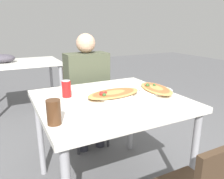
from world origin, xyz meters
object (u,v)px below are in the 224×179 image
Objects in this scene: soda_can at (66,89)px; person_seated at (87,83)px; pizza_second at (156,89)px; pizza_main at (114,94)px; chair_far_seated at (85,100)px; dining_table at (110,108)px; drink_glass at (54,112)px.

person_seated is at bearing 55.58° from soda_can.
person_seated reaches higher than pizza_second.
pizza_second is at bearing -5.97° from pizza_main.
pizza_main is (-0.05, -0.68, 0.09)m from person_seated.
chair_far_seated is at bearing -90.00° from person_seated.
dining_table is 7.51× the size of drink_glass.
person_seated reaches higher than chair_far_seated.
person_seated reaches higher than pizza_main.
drink_glass is at bearing 62.68° from chair_far_seated.
drink_glass reaches higher than chair_far_seated.
chair_far_seated is 0.81m from soda_can.
chair_far_seated is 0.25m from person_seated.
dining_table is at bearing 82.52° from person_seated.
pizza_main is at bearing 86.10° from person_seated.
person_seated is 0.79m from pizza_second.
chair_far_seated reaches higher than pizza_second.
pizza_main is 3.63× the size of soda_can.
dining_table is 2.25× the size of pizza_main.
drink_glass is at bearing -151.09° from pizza_main.
drink_glass is (-0.19, -0.43, 0.01)m from soda_can.
chair_far_seated is at bearing 86.64° from pizza_main.
dining_table is 0.70m from person_seated.
chair_far_seated is 1.25m from drink_glass.
person_seated is at bearing 90.00° from chair_far_seated.
drink_glass is at bearing 60.06° from person_seated.
soda_can reaches higher than pizza_second.
soda_can is (-0.36, -0.64, 0.35)m from chair_far_seated.
soda_can is at bearing 148.02° from dining_table.
dining_table is 0.84× the size of person_seated.
dining_table is at bearing 29.34° from drink_glass.
pizza_main is 0.37m from pizza_second.
drink_glass is at bearing -150.66° from dining_table.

